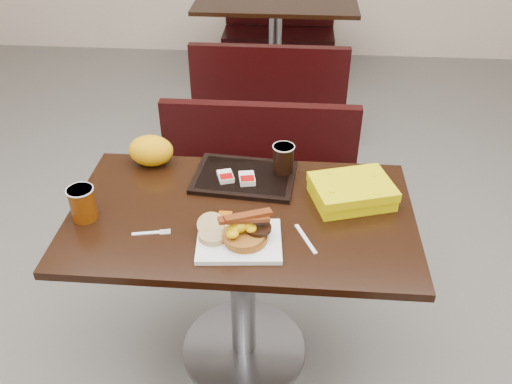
# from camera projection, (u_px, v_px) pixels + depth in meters

# --- Properties ---
(floor) EXTENTS (6.00, 7.00, 0.01)m
(floor) POSITION_uv_depth(u_px,v_px,m) (244.00, 350.00, 2.30)
(floor) COLOR gray
(floor) RESTS_ON ground
(table_near) EXTENTS (1.20, 0.70, 0.75)m
(table_near) POSITION_uv_depth(u_px,v_px,m) (243.00, 288.00, 2.08)
(table_near) COLOR black
(table_near) RESTS_ON floor
(bench_near_n) EXTENTS (1.00, 0.46, 0.72)m
(bench_near_n) POSITION_uv_depth(u_px,v_px,m) (257.00, 189.00, 2.66)
(bench_near_n) COLOR black
(bench_near_n) RESTS_ON floor
(table_far) EXTENTS (1.20, 0.70, 0.75)m
(table_far) POSITION_uv_depth(u_px,v_px,m) (275.00, 49.00, 4.19)
(table_far) COLOR black
(table_far) RESTS_ON floor
(bench_far_s) EXTENTS (1.00, 0.46, 0.72)m
(bench_far_s) POSITION_uv_depth(u_px,v_px,m) (270.00, 88.00, 3.63)
(bench_far_s) COLOR black
(bench_far_s) RESTS_ON floor
(bench_far_n) EXTENTS (1.00, 0.46, 0.72)m
(bench_far_n) POSITION_uv_depth(u_px,v_px,m) (279.00, 22.00, 4.77)
(bench_far_n) COLOR black
(bench_far_n) RESTS_ON floor
(platter) EXTENTS (0.29, 0.23, 0.02)m
(platter) POSITION_uv_depth(u_px,v_px,m) (239.00, 241.00, 1.72)
(platter) COLOR white
(platter) RESTS_ON table_near
(pancake_stack) EXTENTS (0.15, 0.15, 0.03)m
(pancake_stack) POSITION_uv_depth(u_px,v_px,m) (245.00, 236.00, 1.71)
(pancake_stack) COLOR #A05F1A
(pancake_stack) RESTS_ON platter
(sausage_patty) EXTENTS (0.10, 0.10, 0.01)m
(sausage_patty) POSITION_uv_depth(u_px,v_px,m) (259.00, 228.00, 1.71)
(sausage_patty) COLOR black
(sausage_patty) RESTS_ON pancake_stack
(scrambled_eggs) EXTENTS (0.09, 0.08, 0.05)m
(scrambled_eggs) POSITION_uv_depth(u_px,v_px,m) (239.00, 227.00, 1.69)
(scrambled_eggs) COLOR #EFB104
(scrambled_eggs) RESTS_ON pancake_stack
(bacon_strips) EXTENTS (0.18, 0.12, 0.01)m
(bacon_strips) POSITION_uv_depth(u_px,v_px,m) (244.00, 218.00, 1.67)
(bacon_strips) COLOR #450A04
(bacon_strips) RESTS_ON scrambled_eggs
(muffin_bottom) EXTENTS (0.11, 0.11, 0.02)m
(muffin_bottom) POSITION_uv_depth(u_px,v_px,m) (213.00, 235.00, 1.72)
(muffin_bottom) COLOR tan
(muffin_bottom) RESTS_ON platter
(muffin_top) EXTENTS (0.10, 0.10, 0.05)m
(muffin_top) POSITION_uv_depth(u_px,v_px,m) (211.00, 225.00, 1.74)
(muffin_top) COLOR tan
(muffin_top) RESTS_ON platter
(coffee_cup_near) EXTENTS (0.09, 0.09, 0.12)m
(coffee_cup_near) POSITION_uv_depth(u_px,v_px,m) (83.00, 204.00, 1.80)
(coffee_cup_near) COLOR #9A4105
(coffee_cup_near) RESTS_ON table_near
(fork) EXTENTS (0.13, 0.05, 0.00)m
(fork) POSITION_uv_depth(u_px,v_px,m) (146.00, 233.00, 1.77)
(fork) COLOR white
(fork) RESTS_ON table_near
(knife) EXTENTS (0.08, 0.14, 0.00)m
(knife) POSITION_uv_depth(u_px,v_px,m) (306.00, 239.00, 1.74)
(knife) COLOR white
(knife) RESTS_ON table_near
(condiment_syrup) EXTENTS (0.05, 0.03, 0.01)m
(condiment_syrup) POSITION_uv_depth(u_px,v_px,m) (225.00, 215.00, 1.84)
(condiment_syrup) COLOR #AE4F07
(condiment_syrup) RESTS_ON table_near
(condiment_ketchup) EXTENTS (0.04, 0.03, 0.01)m
(condiment_ketchup) POSITION_uv_depth(u_px,v_px,m) (199.00, 191.00, 1.96)
(condiment_ketchup) COLOR #8C0504
(condiment_ketchup) RESTS_ON table_near
(tray) EXTENTS (0.40, 0.30, 0.02)m
(tray) POSITION_uv_depth(u_px,v_px,m) (244.00, 177.00, 2.02)
(tray) COLOR black
(tray) RESTS_ON table_near
(hashbrown_sleeve_left) EXTENTS (0.07, 0.09, 0.02)m
(hashbrown_sleeve_left) POSITION_uv_depth(u_px,v_px,m) (226.00, 176.00, 1.99)
(hashbrown_sleeve_left) COLOR silver
(hashbrown_sleeve_left) RESTS_ON tray
(hashbrown_sleeve_right) EXTENTS (0.07, 0.09, 0.02)m
(hashbrown_sleeve_right) POSITION_uv_depth(u_px,v_px,m) (247.00, 178.00, 1.98)
(hashbrown_sleeve_right) COLOR silver
(hashbrown_sleeve_right) RESTS_ON tray
(coffee_cup_far) EXTENTS (0.09, 0.09, 0.11)m
(coffee_cup_far) POSITION_uv_depth(u_px,v_px,m) (283.00, 158.00, 2.01)
(coffee_cup_far) COLOR black
(coffee_cup_far) RESTS_ON tray
(clamshell) EXTENTS (0.32, 0.28, 0.07)m
(clamshell) POSITION_uv_depth(u_px,v_px,m) (352.00, 191.00, 1.90)
(clamshell) COLOR #D7C503
(clamshell) RESTS_ON table_near
(paper_bag) EXTENTS (0.20, 0.17, 0.12)m
(paper_bag) POSITION_uv_depth(u_px,v_px,m) (151.00, 151.00, 2.08)
(paper_bag) COLOR #FBA508
(paper_bag) RESTS_ON table_near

